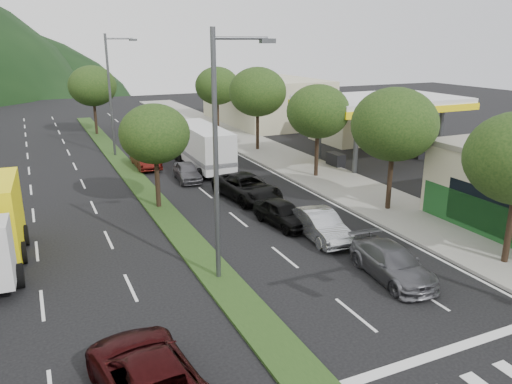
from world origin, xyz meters
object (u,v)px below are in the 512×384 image
streetlight_mid (112,90)px  sedan_silver (321,225)px  tree_r_c (318,112)px  suv_maroon (148,375)px  tree_r_b (394,125)px  streetlight_near (221,147)px  tree_med_near (155,134)px  car_queue_b (392,263)px  car_queue_d (247,187)px  tree_r_d (258,92)px  car_queue_e (187,172)px  motorhome (203,146)px  car_queue_c (145,158)px  car_queue_a (283,213)px  tree_med_far (92,86)px  tree_r_e (217,86)px

streetlight_mid → sedan_silver: (5.96, -23.03, -4.87)m
tree_r_c → sedan_silver: tree_r_c is taller
sedan_silver → suv_maroon: suv_maroon is taller
tree_r_b → streetlight_near: streetlight_near is taller
tree_r_c → streetlight_near: streetlight_near is taller
tree_med_near → car_queue_b: size_ratio=1.30×
car_queue_d → tree_r_d: bearing=55.5°
suv_maroon → streetlight_near: bearing=-133.7°
tree_r_c → car_queue_e: tree_r_c is taller
tree_r_b → streetlight_mid: (-11.79, 21.00, 0.55)m
sedan_silver → motorhome: 16.03m
tree_r_c → car_queue_e: size_ratio=1.70×
car_queue_b → car_queue_d: bearing=100.6°
tree_r_d → sedan_silver: tree_r_d is taller
car_queue_c → sedan_silver: bearing=-74.8°
streetlight_near → car_queue_d: (5.22, 9.41, -4.82)m
streetlight_mid → car_queue_a: bearing=-76.0°
car_queue_b → streetlight_near: bearing=160.6°
tree_med_near → car_queue_d: (5.43, -0.59, -3.66)m
tree_med_near → tree_med_far: 26.01m
streetlight_mid → tree_r_c: bearing=-47.8°
tree_r_c → car_queue_a: tree_r_c is taller
tree_med_far → streetlight_mid: streetlight_mid is taller
suv_maroon → tree_r_d: bearing=-127.0°
tree_r_d → streetlight_mid: 12.18m
car_queue_b → car_queue_e: car_queue_b is taller
car_queue_e → motorhome: (2.17, 2.90, 1.08)m
car_queue_d → suv_maroon: bearing=-129.2°
tree_med_far → car_queue_a: bearing=-80.4°
streetlight_near → car_queue_c: bearing=86.3°
tree_r_e → motorhome: tree_r_e is taller
sedan_silver → car_queue_b: bearing=-80.8°
tree_r_d → car_queue_b: bearing=-102.2°
tree_r_c → car_queue_c: bearing=142.5°
tree_r_c → suv_maroon: bearing=-132.2°
tree_r_e → sedan_silver: tree_r_e is taller
tree_r_d → streetlight_mid: (-11.79, 3.00, 0.40)m
tree_r_d → suv_maroon: (-16.31, -28.00, -4.43)m
car_queue_c → car_queue_e: 5.32m
tree_r_d → tree_med_near: size_ratio=1.19×
streetlight_mid → car_queue_e: size_ratio=2.62×
tree_med_near → car_queue_b: tree_med_near is taller
tree_r_b → tree_r_e: bearing=90.0°
tree_r_c → tree_med_far: 26.83m
tree_med_near → sedan_silver: tree_med_near is taller
tree_r_d → tree_r_b: bearing=-90.0°
tree_med_far → motorhome: tree_med_far is taller
car_queue_e → tree_med_far: bearing=103.6°
tree_r_c → car_queue_b: tree_r_c is taller
car_queue_e → motorhome: size_ratio=0.45×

